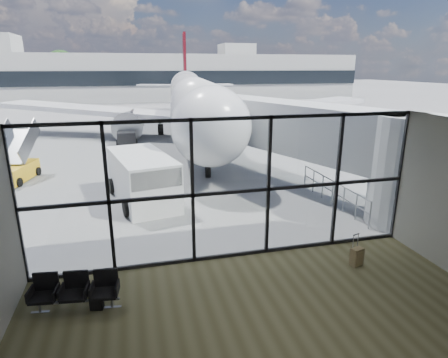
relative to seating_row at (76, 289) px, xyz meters
name	(u,v)px	position (x,y,z in m)	size (l,w,h in m)	color
ground	(151,113)	(4.48, 41.59, -0.53)	(220.00, 220.00, 0.00)	slate
lounge_shell	(301,250)	(4.48, -3.21, 2.12)	(12.02, 8.01, 4.51)	brown
glass_curtain_wall	(231,190)	(4.48, 1.59, 1.72)	(12.10, 0.12, 4.50)	white
jet_bridge	(287,131)	(9.39, 8.67, 2.23)	(8.00, 16.50, 4.33)	#AAAEB0
apron_railing	(333,189)	(10.08, 5.09, 0.19)	(0.06, 5.46, 1.11)	gray
far_terminal	(138,76)	(3.90, 63.57, 3.68)	(80.00, 12.20, 11.00)	#B3B3AE
tree_4	(29,70)	(-16.52, 73.59, 4.73)	(5.61, 5.61, 8.07)	#382619
tree_5	(61,67)	(-10.52, 73.59, 5.35)	(6.27, 6.27, 9.03)	#382619
seating_row	(76,289)	(0.00, 0.00, 0.00)	(2.14, 0.86, 0.95)	gray
backpack	(96,301)	(0.48, -0.22, -0.30)	(0.35, 0.34, 0.48)	black
suitcase	(357,257)	(8.07, 0.08, -0.22)	(0.42, 0.35, 1.01)	olive
airliner	(192,99)	(7.34, 25.48, 2.54)	(33.59, 39.05, 10.07)	silver
service_van	(143,178)	(2.03, 7.54, 0.58)	(3.18, 5.28, 2.15)	white
belt_loader	(127,135)	(1.35, 21.76, 0.08)	(1.61, 3.93, 1.80)	black
mobile_stairs	(13,170)	(-4.62, 12.64, 0.07)	(2.43, 3.78, 2.47)	gold
traffic_cone_a	(153,153)	(3.03, 16.40, -0.28)	(0.37, 0.37, 0.53)	#FF420D
traffic_cone_c	(201,153)	(6.21, 15.56, -0.26)	(0.39, 0.39, 0.56)	#D1630B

